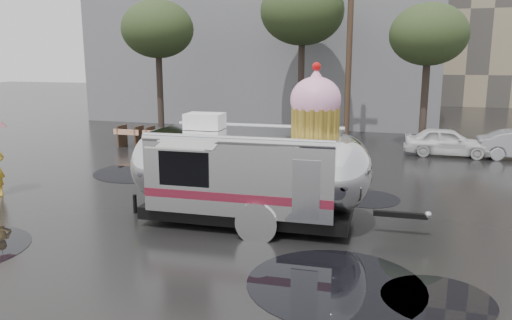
% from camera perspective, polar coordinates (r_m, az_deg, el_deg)
% --- Properties ---
extents(ground, '(120.00, 120.00, 0.00)m').
position_cam_1_polar(ground, '(12.38, -9.59, -8.04)').
color(ground, black).
rests_on(ground, ground).
extents(puddles, '(12.61, 11.13, 0.01)m').
position_cam_1_polar(puddles, '(13.04, -7.93, -6.94)').
color(puddles, black).
rests_on(puddles, ground).
extents(grey_building, '(22.00, 12.00, 13.00)m').
position_cam_1_polar(grey_building, '(35.71, 1.83, 15.49)').
color(grey_building, '#5F5E63').
rests_on(grey_building, ground).
extents(utility_pole, '(1.60, 0.28, 9.00)m').
position_cam_1_polar(utility_pole, '(24.56, 10.61, 12.62)').
color(utility_pole, '#473323').
rests_on(utility_pole, ground).
extents(tree_left, '(3.64, 3.64, 6.95)m').
position_cam_1_polar(tree_left, '(26.46, -11.17, 14.39)').
color(tree_left, '#382D26').
rests_on(tree_left, ground).
extents(tree_mid, '(4.20, 4.20, 8.03)m').
position_cam_1_polar(tree_mid, '(26.04, 5.31, 16.49)').
color(tree_mid, '#382D26').
rests_on(tree_mid, ground).
extents(tree_right, '(3.36, 3.36, 6.42)m').
position_cam_1_polar(tree_right, '(23.43, 19.14, 13.31)').
color(tree_right, '#382D26').
rests_on(tree_right, ground).
extents(barricade_row, '(4.30, 0.80, 1.00)m').
position_cam_1_polar(barricade_row, '(23.35, -11.02, 2.57)').
color(barricade_row, '#473323').
rests_on(barricade_row, ground).
extents(airstream_trailer, '(7.64, 3.07, 4.11)m').
position_cam_1_polar(airstream_trailer, '(12.41, -0.46, -0.89)').
color(airstream_trailer, silver).
rests_on(airstream_trailer, ground).
extents(person_right, '(0.53, 0.83, 1.62)m').
position_cam_1_polar(person_right, '(12.16, 7.02, -4.31)').
color(person_right, black).
rests_on(person_right, ground).
extents(umbrella_black, '(1.07, 1.07, 2.28)m').
position_cam_1_polar(umbrella_black, '(11.91, 7.15, 0.81)').
color(umbrella_black, black).
rests_on(umbrella_black, ground).
extents(tripod, '(0.54, 0.58, 1.41)m').
position_cam_1_polar(tripod, '(12.91, 6.03, -3.33)').
color(tripod, black).
rests_on(tripod, ground).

